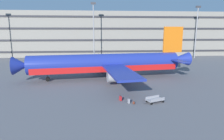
# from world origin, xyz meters

# --- Properties ---
(ground_plane) EXTENTS (600.00, 600.00, 0.00)m
(ground_plane) POSITION_xyz_m (0.00, 0.00, 0.00)
(ground_plane) COLOR #5B5B60
(terminal_structure) EXTENTS (163.85, 14.92, 18.19)m
(terminal_structure) POSITION_xyz_m (0.00, 44.49, 9.10)
(terminal_structure) COLOR gray
(terminal_structure) RESTS_ON ground_plane
(airliner) EXTENTS (38.90, 31.47, 11.28)m
(airliner) POSITION_xyz_m (2.04, -0.36, 3.32)
(airliner) COLOR navy
(airliner) RESTS_ON ground_plane
(light_mast_left) EXTENTS (1.80, 0.50, 20.36)m
(light_mast_left) POSITION_xyz_m (-1.24, 30.42, 11.85)
(light_mast_left) COLOR gray
(light_mast_left) RESTS_ON ground_plane
(light_mast_center_left) EXTENTS (1.80, 0.50, 19.53)m
(light_mast_center_left) POSITION_xyz_m (37.55, 30.42, 11.42)
(light_mast_center_left) COLOR gray
(light_mast_center_left) RESTS_ON ground_plane
(suitcase_silver) EXTENTS (0.32, 0.43, 0.86)m
(suitcase_silver) POSITION_xyz_m (4.09, -16.12, 0.38)
(suitcase_silver) COLOR gray
(suitcase_silver) RESTS_ON ground_plane
(suitcase_upright) EXTENTS (0.38, 0.52, 0.91)m
(suitcase_upright) POSITION_xyz_m (3.05, -14.87, 0.38)
(suitcase_upright) COLOR #B21E23
(suitcase_upright) RESTS_ON ground_plane
(backpack_red) EXTENTS (0.38, 0.32, 0.47)m
(backpack_red) POSITION_xyz_m (4.75, -16.46, 0.20)
(backpack_red) COLOR #592619
(backpack_red) RESTS_ON ground_plane
(baggage_cart) EXTENTS (3.32, 2.14, 0.82)m
(baggage_cart) POSITION_xyz_m (7.98, -15.97, 0.43)
(baggage_cart) COLOR gray
(baggage_cart) RESTS_ON ground_plane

